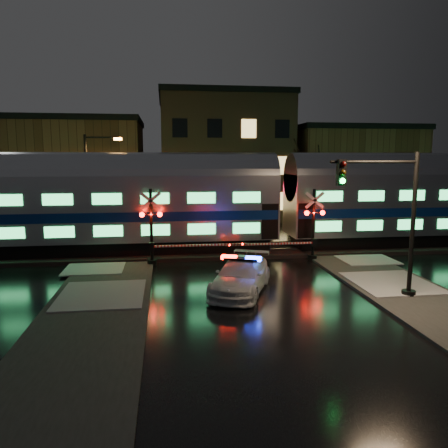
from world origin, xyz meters
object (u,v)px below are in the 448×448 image
at_px(crossing_signal_right, 308,232).
at_px(traffic_light, 392,222).
at_px(crossing_signal_left, 158,234).
at_px(streetlight, 91,182).
at_px(police_car, 241,276).

bearing_deg(crossing_signal_right, traffic_light, -80.78).
distance_m(crossing_signal_left, traffic_light, 11.99).
bearing_deg(streetlight, crossing_signal_left, -56.12).
xyz_separation_m(crossing_signal_left, traffic_light, (9.56, -7.08, 1.49)).
xyz_separation_m(traffic_light, streetlight, (-14.06, 13.77, 1.03)).
bearing_deg(crossing_signal_right, streetlight, 152.59).
relative_size(police_car, crossing_signal_left, 0.90).
distance_m(crossing_signal_right, traffic_light, 7.33).
xyz_separation_m(police_car, traffic_light, (5.92, -1.75, 2.50)).
xyz_separation_m(police_car, crossing_signal_left, (-3.65, 5.33, 1.01)).
height_order(crossing_signal_right, streetlight, streetlight).
xyz_separation_m(police_car, streetlight, (-8.14, 12.02, 3.53)).
bearing_deg(crossing_signal_left, traffic_light, -36.50).
bearing_deg(crossing_signal_left, police_car, -55.61).
height_order(crossing_signal_left, streetlight, streetlight).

